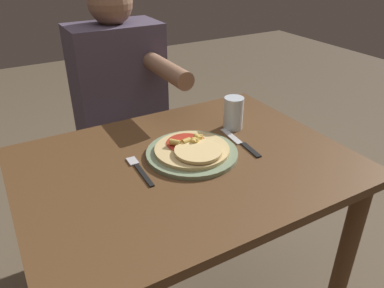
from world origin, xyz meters
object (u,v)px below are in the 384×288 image
at_px(knife, 241,143).
at_px(drinking_glass, 233,113).
at_px(person_diner, 121,102).
at_px(pizza, 193,149).
at_px(plate, 192,153).
at_px(dining_table, 186,196).
at_px(fork, 139,169).

relative_size(knife, drinking_glass, 1.89).
bearing_deg(person_diner, knife, -72.81).
bearing_deg(pizza, person_diner, 91.38).
bearing_deg(plate, pizza, -83.58).
xyz_separation_m(plate, drinking_glass, (0.23, 0.10, 0.05)).
relative_size(plate, pizza, 1.23).
relative_size(dining_table, fork, 5.74).
relative_size(dining_table, knife, 4.55).
distance_m(plate, person_diner, 0.62).
bearing_deg(drinking_glass, knife, -112.19).
distance_m(fork, drinking_glass, 0.42).
bearing_deg(knife, dining_table, -177.74).
bearing_deg(person_diner, drinking_glass, -65.19).
bearing_deg(fork, plate, -0.95).
distance_m(dining_table, plate, 0.15).
height_order(pizza, fork, pizza).
xyz_separation_m(knife, drinking_glass, (0.05, 0.11, 0.06)).
relative_size(dining_table, pizza, 4.24).
height_order(plate, pizza, pizza).
bearing_deg(knife, plate, 175.38).
bearing_deg(plate, dining_table, -145.89).
xyz_separation_m(dining_table, pizza, (0.03, 0.02, 0.16)).
height_order(dining_table, knife, knife).
bearing_deg(drinking_glass, plate, -156.91).
bearing_deg(fork, pizza, -2.45).
xyz_separation_m(fork, person_diner, (0.17, 0.61, -0.04)).
relative_size(pizza, fork, 1.35).
bearing_deg(person_diner, plate, -88.66).
relative_size(drinking_glass, person_diner, 0.10).
bearing_deg(dining_table, pizza, 27.91).
xyz_separation_m(fork, knife, (0.36, -0.02, 0.00)).
relative_size(fork, drinking_glass, 1.50).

